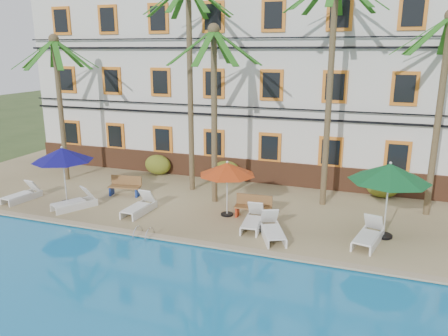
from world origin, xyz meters
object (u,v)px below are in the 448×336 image
at_px(palm_b, 190,62).
at_px(lounger_f, 369,235).
at_px(lounger_c, 139,206).
at_px(lounger_e, 272,229).
at_px(umbrella_green, 390,173).
at_px(bench_left, 125,186).
at_px(palm_a, 59,88).
at_px(palm_c, 214,91).
at_px(bench_right, 253,206).
at_px(palm_d, 331,63).
at_px(umbrella_blue, 62,155).
at_px(umbrella_red, 227,169).
at_px(lounger_a, 22,194).
at_px(lounger_b, 75,202).
at_px(lounger_d, 253,220).
at_px(pool_ladder, 144,236).
at_px(palm_e, 442,89).

bearing_deg(palm_b, lounger_f, -23.32).
relative_size(lounger_c, lounger_e, 0.92).
relative_size(umbrella_green, bench_left, 1.84).
bearing_deg(palm_a, palm_c, -4.43).
height_order(lounger_e, lounger_f, lounger_f).
height_order(umbrella_green, bench_right, umbrella_green).
bearing_deg(umbrella_green, palm_d, 132.08).
distance_m(palm_b, umbrella_blue, 7.01).
height_order(umbrella_red, lounger_a, umbrella_red).
bearing_deg(bench_left, lounger_a, -151.44).
bearing_deg(lounger_a, lounger_b, -1.46).
bearing_deg(lounger_a, lounger_c, 3.63).
distance_m(lounger_e, bench_left, 8.04).
bearing_deg(palm_a, umbrella_blue, -51.52).
height_order(lounger_b, lounger_c, lounger_b).
bearing_deg(umbrella_green, lounger_d, -171.42).
bearing_deg(palm_d, lounger_e, -107.05).
relative_size(palm_c, lounger_b, 3.93).
bearing_deg(pool_ladder, umbrella_green, 19.25).
relative_size(lounger_a, lounger_f, 0.89).
bearing_deg(lounger_d, lounger_f, -0.42).
xyz_separation_m(palm_b, lounger_a, (-6.67, -4.06, -5.85)).
height_order(umbrella_blue, lounger_d, umbrella_blue).
relative_size(umbrella_red, pool_ladder, 3.13).
height_order(lounger_b, lounger_f, lounger_f).
relative_size(palm_a, lounger_e, 3.61).
distance_m(palm_e, lounger_f, 6.56).
relative_size(umbrella_blue, lounger_e, 1.28).
xyz_separation_m(palm_d, umbrella_green, (2.56, -2.84, -3.69)).
bearing_deg(lounger_a, palm_b, 31.37).
bearing_deg(lounger_d, umbrella_blue, -179.00).
xyz_separation_m(lounger_e, bench_right, (-1.21, 1.70, 0.17)).
bearing_deg(palm_c, palm_d, 14.94).
distance_m(palm_c, bench_left, 6.24).
bearing_deg(lounger_b, pool_ladder, -20.88).
distance_m(palm_e, pool_ladder, 12.75).
height_order(palm_b, lounger_b, palm_b).
xyz_separation_m(palm_b, lounger_d, (4.13, -3.58, -5.84)).
height_order(lounger_d, lounger_f, lounger_f).
bearing_deg(umbrella_blue, bench_right, 8.12).
height_order(palm_c, lounger_d, palm_c).
bearing_deg(lounger_f, lounger_b, -177.52).
height_order(palm_c, lounger_f, palm_c).
xyz_separation_m(umbrella_red, lounger_d, (1.37, -0.87, -1.70)).
bearing_deg(palm_b, palm_c, -37.40).
bearing_deg(palm_b, palm_a, -175.06).
height_order(palm_d, umbrella_blue, palm_d).
distance_m(palm_a, lounger_b, 6.58).
bearing_deg(lounger_b, umbrella_green, 5.78).
height_order(palm_d, umbrella_green, palm_d).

